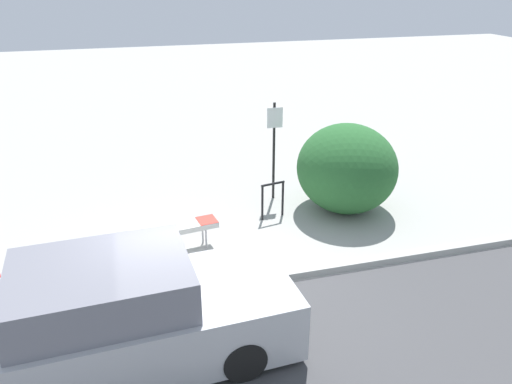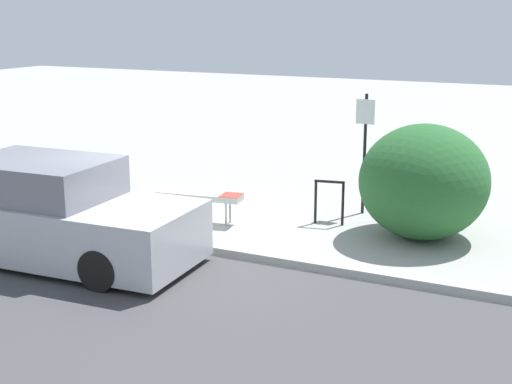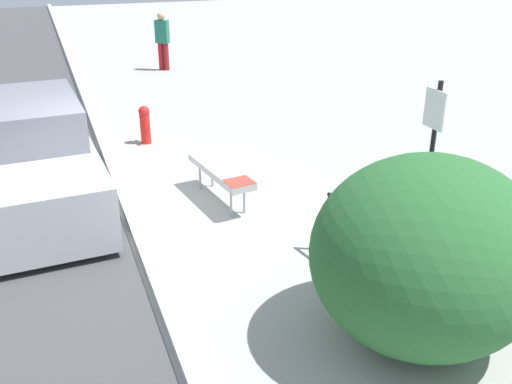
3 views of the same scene
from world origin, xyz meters
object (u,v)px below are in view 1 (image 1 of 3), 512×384
Objects in this scene: parked_car_near at (118,320)px; sign_post at (274,142)px; bike_rack at (273,196)px; bench at (176,229)px.

sign_post is at bearing 48.77° from parked_car_near.
bike_rack is 0.36× the size of sign_post.
bike_rack is at bearing -108.40° from sign_post.
sign_post is (0.32, 0.98, 0.88)m from bike_rack.
sign_post reaches higher than bike_rack.
bike_rack is at bearing 44.71° from parked_car_near.
sign_post is 5.91m from parked_car_near.
parked_car_near reaches higher than bench.
bike_rack is 1.36m from sign_post.
sign_post reaches higher than parked_car_near.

